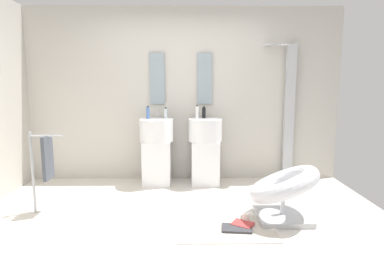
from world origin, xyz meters
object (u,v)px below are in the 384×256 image
(coffee_mug, at_px, (246,217))
(soap_bottle_blue, at_px, (148,113))
(lounge_chair, at_px, (283,189))
(towel_rack, at_px, (45,160))
(magazine_charcoal, at_px, (237,228))
(soap_bottle_white, at_px, (197,112))
(pedestal_sink_left, at_px, (157,149))
(pedestal_sink_right, at_px, (205,149))
(soap_bottle_clear, at_px, (166,113))
(shower_column, at_px, (288,110))
(magazine_red, at_px, (243,224))
(soap_bottle_black, at_px, (204,113))

(coffee_mug, distance_m, soap_bottle_blue, 2.05)
(lounge_chair, relative_size, towel_rack, 1.09)
(magazine_charcoal, distance_m, soap_bottle_white, 1.91)
(pedestal_sink_left, xyz_separation_m, soap_bottle_blue, (-0.12, -0.00, 0.53))
(pedestal_sink_right, height_order, soap_bottle_clear, soap_bottle_clear)
(lounge_chair, relative_size, soap_bottle_blue, 5.50)
(shower_column, height_order, towel_rack, shower_column)
(towel_rack, xyz_separation_m, soap_bottle_clear, (1.29, 1.12, 0.41))
(magazine_red, distance_m, soap_bottle_black, 1.88)
(soap_bottle_clear, bearing_deg, shower_column, 3.28)
(magazine_charcoal, height_order, coffee_mug, coffee_mug)
(lounge_chair, bearing_deg, towel_rack, 175.43)
(shower_column, distance_m, soap_bottle_blue, 2.10)
(towel_rack, bearing_deg, coffee_mug, -7.56)
(shower_column, bearing_deg, towel_rack, -158.65)
(lounge_chair, height_order, towel_rack, towel_rack)
(soap_bottle_black, height_order, soap_bottle_blue, soap_bottle_blue)
(magazine_red, bearing_deg, soap_bottle_white, 137.72)
(magazine_red, relative_size, soap_bottle_black, 1.21)
(pedestal_sink_right, height_order, magazine_red, pedestal_sink_right)
(towel_rack, height_order, soap_bottle_blue, soap_bottle_blue)
(soap_bottle_black, bearing_deg, soap_bottle_clear, -176.13)
(magazine_charcoal, relative_size, soap_bottle_white, 1.52)
(pedestal_sink_left, bearing_deg, coffee_mug, -51.03)
(pedestal_sink_left, distance_m, shower_column, 2.05)
(magazine_charcoal, bearing_deg, magazine_red, 54.70)
(soap_bottle_clear, height_order, soap_bottle_black, soap_bottle_black)
(soap_bottle_black, bearing_deg, pedestal_sink_left, -170.56)
(towel_rack, xyz_separation_m, magazine_charcoal, (2.11, -0.47, -0.61))
(pedestal_sink_right, xyz_separation_m, towel_rack, (-1.87, -1.04, 0.10))
(soap_bottle_clear, xyz_separation_m, soap_bottle_black, (0.56, 0.04, 0.00))
(pedestal_sink_right, relative_size, magazine_red, 5.12)
(magazine_red, bearing_deg, soap_bottle_blue, 160.23)
(magazine_charcoal, xyz_separation_m, soap_bottle_white, (-0.36, 1.56, 1.04))
(soap_bottle_clear, bearing_deg, magazine_charcoal, -62.67)
(pedestal_sink_right, relative_size, soap_bottle_white, 5.43)
(shower_column, height_order, soap_bottle_blue, shower_column)
(shower_column, xyz_separation_m, soap_bottle_clear, (-1.84, -0.11, -0.04))
(pedestal_sink_left, relative_size, coffee_mug, 10.85)
(pedestal_sink_left, xyz_separation_m, lounge_chair, (1.49, -1.25, -0.18))
(pedestal_sink_left, relative_size, soap_bottle_black, 6.19)
(shower_column, height_order, magazine_charcoal, shower_column)
(soap_bottle_clear, distance_m, soap_bottle_blue, 0.26)
(pedestal_sink_left, distance_m, soap_bottle_black, 0.87)
(pedestal_sink_right, relative_size, magazine_charcoal, 3.57)
(towel_rack, bearing_deg, pedestal_sink_left, 41.97)
(pedestal_sink_right, relative_size, shower_column, 0.52)
(soap_bottle_blue, xyz_separation_m, soap_bottle_white, (0.71, 0.06, 0.00))
(pedestal_sink_right, bearing_deg, magazine_charcoal, -80.95)
(pedestal_sink_right, distance_m, soap_bottle_white, 0.55)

